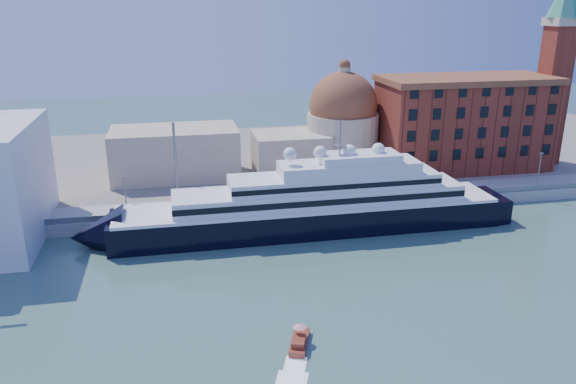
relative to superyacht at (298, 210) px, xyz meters
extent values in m
plane|color=#335952|center=(-2.56, -23.00, -4.39)|extent=(400.00, 400.00, 0.00)
cube|color=gray|center=(-2.56, 11.00, -3.14)|extent=(180.00, 10.00, 2.50)
cube|color=slate|center=(-2.56, 52.00, -3.39)|extent=(260.00, 72.00, 2.00)
cube|color=slate|center=(-2.56, 6.50, -1.29)|extent=(180.00, 0.10, 1.20)
cube|color=black|center=(2.31, 0.00, -2.26)|extent=(75.37, 11.60, 6.28)
cone|color=black|center=(-37.30, 0.00, -2.26)|extent=(9.66, 11.60, 11.60)
cube|color=black|center=(40.00, 0.00, -2.45)|extent=(5.80, 10.63, 5.80)
cube|color=white|center=(2.31, 0.00, 1.12)|extent=(73.44, 11.79, 0.58)
cube|color=white|center=(4.25, 0.00, 2.86)|extent=(56.04, 9.66, 2.90)
cube|color=black|center=(4.25, -4.83, 2.86)|extent=(56.04, 0.15, 1.16)
cube|color=white|center=(7.15, 0.00, 5.57)|extent=(40.58, 8.70, 2.51)
cube|color=white|center=(10.04, 0.00, 7.98)|extent=(27.06, 7.73, 2.32)
cube|color=white|center=(11.98, 0.00, 9.92)|extent=(15.46, 6.76, 1.55)
cylinder|color=slate|center=(8.11, 0.00, 13.97)|extent=(0.29, 0.29, 6.76)
sphere|color=white|center=(-1.55, 0.00, 11.27)|extent=(2.51, 2.51, 2.51)
sphere|color=white|center=(4.25, 0.00, 11.27)|extent=(2.51, 2.51, 2.51)
sphere|color=white|center=(10.04, 0.00, 11.27)|extent=(2.51, 2.51, 2.51)
sphere|color=white|center=(15.84, 0.00, 11.27)|extent=(2.51, 2.51, 2.51)
cube|color=white|center=(-52.41, -1.18, -2.30)|extent=(5.02, 3.98, 1.31)
cube|color=maroon|center=(-8.16, -37.78, -4.03)|extent=(4.01, 6.46, 1.02)
cube|color=maroon|center=(-8.51, -38.74, -3.16)|extent=(2.41, 2.96, 0.82)
cylinder|color=slate|center=(-7.99, -37.30, -2.75)|extent=(0.06, 0.06, 1.63)
cone|color=red|center=(-7.99, -37.30, -1.83)|extent=(1.84, 1.84, 0.41)
cube|color=maroon|center=(49.44, 29.00, 8.61)|extent=(42.00, 18.00, 22.00)
cube|color=brown|center=(49.44, 29.00, 20.11)|extent=(43.00, 19.00, 1.50)
cube|color=maroon|center=(73.44, 29.00, 15.11)|extent=(6.00, 6.00, 35.00)
cube|color=beige|center=(73.44, 29.00, 33.61)|extent=(7.00, 7.00, 2.00)
cylinder|color=beige|center=(19.44, 35.00, 4.61)|extent=(18.00, 18.00, 14.00)
sphere|color=brown|center=(19.44, 35.00, 13.61)|extent=(17.00, 17.00, 17.00)
cylinder|color=beige|center=(19.44, 35.00, 21.61)|extent=(3.00, 3.00, 3.00)
cube|color=beige|center=(5.44, 33.00, 2.61)|extent=(18.00, 14.00, 10.00)
cube|color=beige|center=(-22.56, 35.00, 3.61)|extent=(30.00, 16.00, 12.00)
cylinder|color=slate|center=(-32.56, 8.00, 2.11)|extent=(0.24, 0.24, 8.00)
cube|color=slate|center=(-32.56, 8.00, 6.21)|extent=(0.80, 0.30, 0.25)
cylinder|color=slate|center=(-2.56, 8.00, 2.11)|extent=(0.24, 0.24, 8.00)
cube|color=slate|center=(-2.56, 8.00, 6.21)|extent=(0.80, 0.30, 0.25)
cylinder|color=slate|center=(27.44, 8.00, 2.11)|extent=(0.24, 0.24, 8.00)
cube|color=slate|center=(27.44, 8.00, 6.21)|extent=(0.80, 0.30, 0.25)
cylinder|color=slate|center=(57.44, 8.00, 2.11)|extent=(0.24, 0.24, 8.00)
cube|color=slate|center=(57.44, 8.00, 6.21)|extent=(0.80, 0.30, 0.25)
cylinder|color=slate|center=(-22.56, 10.00, 7.11)|extent=(0.50, 0.50, 18.00)
camera|label=1|loc=(-22.35, -99.15, 38.02)|focal=35.00mm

